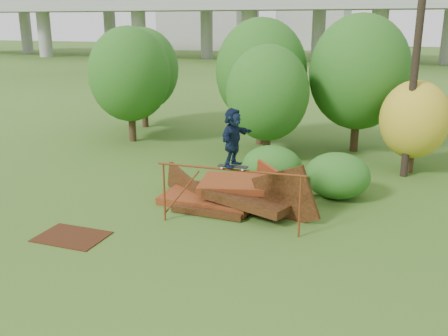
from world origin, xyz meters
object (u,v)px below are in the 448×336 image
(flat_plate, at_px, (72,237))
(scrap_pile, at_px, (233,195))
(skater, at_px, (233,137))
(utility_pole, at_px, (417,51))

(flat_plate, bearing_deg, scrap_pile, 48.39)
(skater, height_order, utility_pole, utility_pole)
(scrap_pile, distance_m, flat_plate, 5.16)
(scrap_pile, height_order, flat_plate, scrap_pile)
(flat_plate, height_order, utility_pole, utility_pole)
(scrap_pile, xyz_separation_m, utility_pole, (5.18, 5.35, 4.36))
(scrap_pile, bearing_deg, skater, -71.09)
(skater, distance_m, utility_pole, 8.70)
(flat_plate, distance_m, utility_pole, 13.45)
(scrap_pile, distance_m, skater, 2.97)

